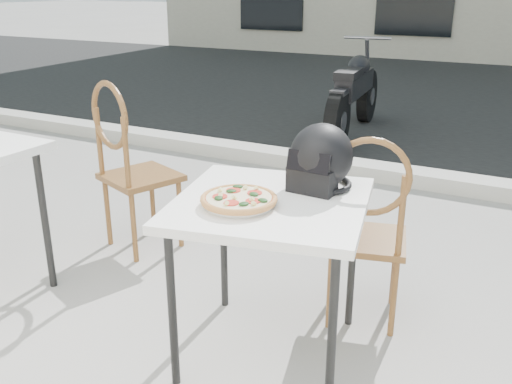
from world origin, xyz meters
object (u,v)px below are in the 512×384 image
at_px(plate, 239,204).
at_px(motorcycle, 354,95).
at_px(cafe_table_main, 270,214).
at_px(cafe_chair_main, 367,222).
at_px(helmet, 320,160).
at_px(cafe_chair_side, 128,158).
at_px(pizza, 239,199).

distance_m(plate, motorcycle, 4.09).
xyz_separation_m(cafe_table_main, cafe_chair_main, (0.29, 0.41, -0.13)).
distance_m(cafe_table_main, helmet, 0.32).
distance_m(helmet, motorcycle, 3.81).
bearing_deg(plate, cafe_chair_main, 54.97).
distance_m(cafe_table_main, plate, 0.16).
bearing_deg(cafe_table_main, cafe_chair_side, 155.33).
bearing_deg(pizza, cafe_table_main, 55.77).
bearing_deg(pizza, motorcycle, 101.85).
xyz_separation_m(plate, cafe_chair_side, (-1.13, 0.67, -0.15)).
distance_m(cafe_table_main, pizza, 0.17).
xyz_separation_m(cafe_table_main, motorcycle, (-0.92, 3.87, -0.22)).
height_order(plate, pizza, pizza).
xyz_separation_m(pizza, helmet, (0.20, 0.35, 0.09)).
xyz_separation_m(helmet, motorcycle, (-1.04, 3.64, -0.41)).
bearing_deg(cafe_chair_main, cafe_chair_side, -19.57).
height_order(cafe_table_main, motorcycle, motorcycle).
bearing_deg(cafe_chair_main, pizza, 40.86).
relative_size(cafe_table_main, plate, 2.74).
bearing_deg(helmet, cafe_chair_main, 49.95).
xyz_separation_m(cafe_table_main, cafe_chair_side, (-1.21, 0.55, -0.08)).
distance_m(pizza, cafe_chair_main, 0.69).
relative_size(helmet, motorcycle, 0.15).
bearing_deg(motorcycle, cafe_chair_main, -76.42).
bearing_deg(cafe_chair_side, plate, 170.34).
relative_size(cafe_table_main, motorcycle, 0.45).
bearing_deg(helmet, pizza, -116.39).
bearing_deg(pizza, cafe_chair_side, 149.14).
distance_m(helmet, cafe_chair_side, 1.39).
bearing_deg(cafe_chair_side, helmet, -172.47).
distance_m(cafe_table_main, cafe_chair_main, 0.52).
bearing_deg(helmet, cafe_chair_side, 169.76).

